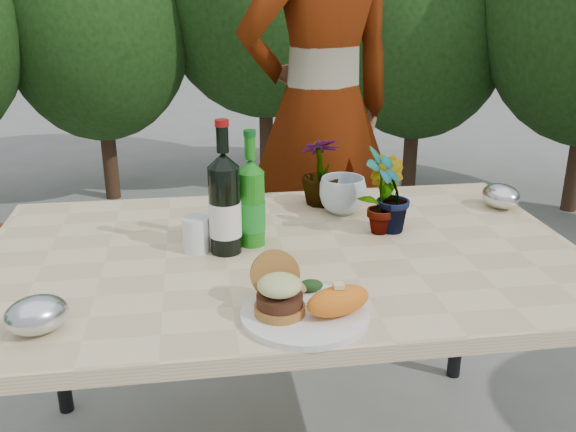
{
  "coord_description": "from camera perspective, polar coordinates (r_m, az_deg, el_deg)",
  "views": [
    {
      "loc": [
        -0.22,
        -1.57,
        1.44
      ],
      "look_at": [
        0.0,
        -0.08,
        0.88
      ],
      "focal_mm": 40.0,
      "sensor_mm": 36.0,
      "label": 1
    }
  ],
  "objects": [
    {
      "name": "patio_table",
      "position": [
        1.75,
        -0.39,
        -4.84
      ],
      "size": [
        1.6,
        1.0,
        0.75
      ],
      "color": "beige",
      "rests_on": "ground"
    },
    {
      "name": "shrub_hedge",
      "position": [
        3.33,
        5.4,
        16.19
      ],
      "size": [
        6.85,
        5.25,
        2.37
      ],
      "color": "#382316",
      "rests_on": "ground"
    },
    {
      "name": "dinner_plate",
      "position": [
        1.4,
        1.51,
        -8.74
      ],
      "size": [
        0.28,
        0.28,
        0.01
      ],
      "primitive_type": "cylinder",
      "color": "white",
      "rests_on": "patio_table"
    },
    {
      "name": "burger_stack",
      "position": [
        1.39,
        -0.86,
        -6.62
      ],
      "size": [
        0.11,
        0.16,
        0.11
      ],
      "color": "#B7722D",
      "rests_on": "dinner_plate"
    },
    {
      "name": "sweet_potato",
      "position": [
        1.38,
        4.48,
        -7.52
      ],
      "size": [
        0.17,
        0.12,
        0.06
      ],
      "primitive_type": "ellipsoid",
      "rotation": [
        0.0,
        0.0,
        0.35
      ],
      "color": "orange",
      "rests_on": "dinner_plate"
    },
    {
      "name": "grilled_veg",
      "position": [
        1.48,
        1.56,
        -6.27
      ],
      "size": [
        0.08,
        0.05,
        0.03
      ],
      "color": "olive",
      "rests_on": "dinner_plate"
    },
    {
      "name": "wine_bottle",
      "position": [
        1.68,
        -5.64,
        0.96
      ],
      "size": [
        0.09,
        0.09,
        0.36
      ],
      "rotation": [
        0.0,
        0.0,
        -0.01
      ],
      "color": "black",
      "rests_on": "patio_table"
    },
    {
      "name": "sparkling_water",
      "position": [
        1.74,
        -3.3,
        1.1
      ],
      "size": [
        0.08,
        0.08,
        0.32
      ],
      "rotation": [
        0.0,
        0.0,
        0.41
      ],
      "color": "#1A7C16",
      "rests_on": "patio_table"
    },
    {
      "name": "plastic_cup",
      "position": [
        1.73,
        -8.16,
        -1.62
      ],
      "size": [
        0.07,
        0.07,
        0.09
      ],
      "primitive_type": "cylinder",
      "color": "white",
      "rests_on": "patio_table"
    },
    {
      "name": "seedling_left",
      "position": [
        1.82,
        8.27,
        2.15
      ],
      "size": [
        0.16,
        0.16,
        0.25
      ],
      "primitive_type": "imported",
      "rotation": [
        0.0,
        0.0,
        0.79
      ],
      "color": "#295C1F",
      "rests_on": "patio_table"
    },
    {
      "name": "seedling_mid",
      "position": [
        1.85,
        9.01,
        1.88
      ],
      "size": [
        0.15,
        0.15,
        0.22
      ],
      "primitive_type": "imported",
      "rotation": [
        0.0,
        0.0,
        2.43
      ],
      "color": "#2E6221",
      "rests_on": "patio_table"
    },
    {
      "name": "seedling_right",
      "position": [
        2.05,
        2.95,
        4.03
      ],
      "size": [
        0.14,
        0.14,
        0.22
      ],
      "primitive_type": "imported",
      "rotation": [
        0.0,
        0.0,
        3.27
      ],
      "color": "#24501B",
      "rests_on": "patio_table"
    },
    {
      "name": "blue_bowl",
      "position": [
        2.0,
        4.88,
        1.85
      ],
      "size": [
        0.19,
        0.19,
        0.11
      ],
      "primitive_type": "imported",
      "rotation": [
        0.0,
        0.0,
        -0.38
      ],
      "color": "silver",
      "rests_on": "patio_table"
    },
    {
      "name": "foil_packet_left",
      "position": [
        1.43,
        -21.43,
        -8.18
      ],
      "size": [
        0.17,
        0.16,
        0.08
      ],
      "primitive_type": "ellipsoid",
      "rotation": [
        0.0,
        0.0,
        0.46
      ],
      "color": "silver",
      "rests_on": "patio_table"
    },
    {
      "name": "foil_packet_right",
      "position": [
        2.15,
        18.4,
        1.7
      ],
      "size": [
        0.14,
        0.16,
        0.08
      ],
      "primitive_type": "ellipsoid",
      "rotation": [
        0.0,
        0.0,
        1.86
      ],
      "color": "silver",
      "rests_on": "patio_table"
    },
    {
      "name": "person",
      "position": [
        2.53,
        2.96,
        9.26
      ],
      "size": [
        0.81,
        0.66,
        1.9
      ],
      "primitive_type": "imported",
      "rotation": [
        0.0,
        0.0,
        3.48
      ],
      "color": "#926349",
      "rests_on": "ground"
    }
  ]
}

